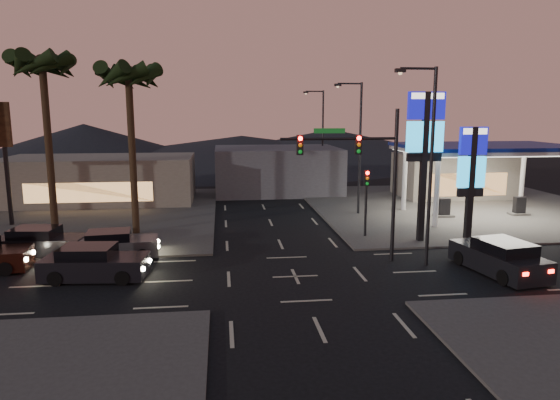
{
  "coord_description": "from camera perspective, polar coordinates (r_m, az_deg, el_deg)",
  "views": [
    {
      "loc": [
        -3.44,
        -22.81,
        7.82
      ],
      "look_at": [
        -0.23,
        4.33,
        3.0
      ],
      "focal_mm": 32.0,
      "sensor_mm": 36.0,
      "label": 1
    }
  ],
  "objects": [
    {
      "name": "hill_left",
      "position": [
        85.7,
        -21.43,
        6.1
      ],
      "size": [
        40.0,
        40.0,
        6.0
      ],
      "primitive_type": "cone",
      "color": "black",
      "rests_on": "ground"
    },
    {
      "name": "streetlight_near",
      "position": [
        26.0,
        16.53,
        4.95
      ],
      "size": [
        2.14,
        0.25,
        10.0
      ],
      "color": "black",
      "rests_on": "ground"
    },
    {
      "name": "corner_lot_nw",
      "position": [
        41.52,
        -24.23,
        -1.66
      ],
      "size": [
        24.0,
        24.0,
        0.12
      ],
      "primitive_type": "cube",
      "color": "#47443F",
      "rests_on": "ground"
    },
    {
      "name": "pylon_sign_short",
      "position": [
        31.05,
        21.05,
        3.49
      ],
      "size": [
        1.6,
        0.35,
        7.0
      ],
      "color": "black",
      "rests_on": "ground"
    },
    {
      "name": "gas_station",
      "position": [
        39.96,
        22.49,
        5.32
      ],
      "size": [
        12.2,
        8.2,
        5.47
      ],
      "color": "silver",
      "rests_on": "ground"
    },
    {
      "name": "car_lane_b_mid",
      "position": [
        30.6,
        -25.71,
        -4.41
      ],
      "size": [
        4.99,
        2.5,
        1.58
      ],
      "color": "black",
      "rests_on": "ground"
    },
    {
      "name": "building_far_mid",
      "position": [
        49.43,
        -0.38,
        3.48
      ],
      "size": [
        12.0,
        9.0,
        4.4
      ],
      "primitive_type": "cube",
      "color": "#4C4C51",
      "rests_on": "ground"
    },
    {
      "name": "car_lane_a_front",
      "position": [
        25.4,
        -20.52,
        -6.83
      ],
      "size": [
        5.06,
        2.44,
        1.6
      ],
      "color": "black",
      "rests_on": "ground"
    },
    {
      "name": "palm_b",
      "position": [
        34.06,
        -25.45,
        12.68
      ],
      "size": [
        4.41,
        4.41,
        11.46
      ],
      "color": "black",
      "rests_on": "ground"
    },
    {
      "name": "hill_center",
      "position": [
        83.08,
        -4.38,
        5.96
      ],
      "size": [
        60.0,
        60.0,
        4.0
      ],
      "primitive_type": "cone",
      "color": "black",
      "rests_on": "ground"
    },
    {
      "name": "corner_lot_ne",
      "position": [
        44.09,
        19.54,
        -0.72
      ],
      "size": [
        24.0,
        24.0,
        0.12
      ],
      "primitive_type": "cube",
      "color": "#47443F",
      "rests_on": "ground"
    },
    {
      "name": "suv_station",
      "position": [
        26.83,
        23.8,
        -6.06
      ],
      "size": [
        2.96,
        5.37,
        1.7
      ],
      "color": "black",
      "rests_on": "ground"
    },
    {
      "name": "car_lane_b_front",
      "position": [
        28.6,
        -18.45,
        -4.94
      ],
      "size": [
        4.78,
        2.41,
        1.51
      ],
      "color": "#5C5C5F",
      "rests_on": "ground"
    },
    {
      "name": "streetlight_far",
      "position": [
        51.87,
        4.68,
        7.65
      ],
      "size": [
        2.14,
        0.25,
        10.0
      ],
      "color": "black",
      "rests_on": "ground"
    },
    {
      "name": "streetlight_mid",
      "position": [
        38.26,
        8.84,
        6.73
      ],
      "size": [
        2.14,
        0.25,
        10.0
      ],
      "color": "black",
      "rests_on": "ground"
    },
    {
      "name": "building_far_west",
      "position": [
        46.4,
        -19.86,
        2.2
      ],
      "size": [
        16.0,
        8.0,
        4.0
      ],
      "primitive_type": "cube",
      "color": "#726B5B",
      "rests_on": "ground"
    },
    {
      "name": "convenience_store",
      "position": [
        49.12,
        19.21,
        2.64
      ],
      "size": [
        10.0,
        6.0,
        4.0
      ],
      "primitive_type": "cube",
      "color": "#726B5B",
      "rests_on": "ground"
    },
    {
      "name": "traffic_signal_mast",
      "position": [
        25.95,
        9.42,
        4.13
      ],
      "size": [
        6.1,
        0.39,
        8.0
      ],
      "color": "black",
      "rests_on": "ground"
    },
    {
      "name": "pedestal_signal",
      "position": [
        31.49,
        9.84,
        0.91
      ],
      "size": [
        0.32,
        0.39,
        4.3
      ],
      "color": "black",
      "rests_on": "ground"
    },
    {
      "name": "ground",
      "position": [
        24.36,
        1.76,
        -8.73
      ],
      "size": [
        140.0,
        140.0,
        0.0
      ],
      "primitive_type": "plane",
      "color": "black",
      "rests_on": "ground"
    },
    {
      "name": "hill_right",
      "position": [
        85.0,
        5.83,
        6.37
      ],
      "size": [
        50.0,
        50.0,
        5.0
      ],
      "primitive_type": "cone",
      "color": "black",
      "rests_on": "ground"
    },
    {
      "name": "pylon_sign_tall",
      "position": [
        30.76,
        16.23,
        6.95
      ],
      "size": [
        2.2,
        0.35,
        9.0
      ],
      "color": "black",
      "rests_on": "ground"
    },
    {
      "name": "palm_a",
      "position": [
        32.82,
        -16.89,
        12.39
      ],
      "size": [
        4.41,
        4.41,
        10.86
      ],
      "color": "black",
      "rests_on": "ground"
    }
  ]
}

